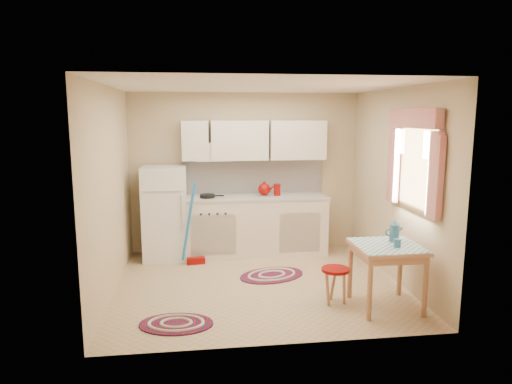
# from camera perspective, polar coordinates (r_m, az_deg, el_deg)

# --- Properties ---
(room_shell) EXTENTS (3.64, 3.60, 2.52)m
(room_shell) POSITION_cam_1_polar(r_m,az_deg,el_deg) (5.90, 1.53, 4.18)
(room_shell) COLOR tan
(room_shell) RESTS_ON ground
(fridge) EXTENTS (0.65, 0.60, 1.40)m
(fridge) POSITION_cam_1_polar(r_m,az_deg,el_deg) (6.98, -11.29, -2.60)
(fridge) COLOR white
(fridge) RESTS_ON ground
(broom) EXTENTS (0.29, 0.15, 1.20)m
(broom) POSITION_cam_1_polar(r_m,az_deg,el_deg) (6.65, -7.62, -4.00)
(broom) COLOR blue
(broom) RESTS_ON ground
(base_cabinets) EXTENTS (2.25, 0.60, 0.88)m
(base_cabinets) POSITION_cam_1_polar(r_m,az_deg,el_deg) (7.12, -0.33, -4.32)
(base_cabinets) COLOR silver
(base_cabinets) RESTS_ON ground
(countertop) EXTENTS (2.27, 0.62, 0.04)m
(countertop) POSITION_cam_1_polar(r_m,az_deg,el_deg) (7.03, -0.34, -0.68)
(countertop) COLOR #B2B0A9
(countertop) RESTS_ON base_cabinets
(frying_pan) EXTENTS (0.24, 0.24, 0.05)m
(frying_pan) POSITION_cam_1_polar(r_m,az_deg,el_deg) (6.92, -6.11, -0.51)
(frying_pan) COLOR black
(frying_pan) RESTS_ON countertop
(red_kettle) EXTENTS (0.26, 0.24, 0.21)m
(red_kettle) POSITION_cam_1_polar(r_m,az_deg,el_deg) (7.03, 1.04, 0.36)
(red_kettle) COLOR #820704
(red_kettle) RESTS_ON countertop
(red_canister) EXTENTS (0.10, 0.10, 0.16)m
(red_canister) POSITION_cam_1_polar(r_m,az_deg,el_deg) (7.07, 2.66, 0.19)
(red_canister) COLOR #820704
(red_canister) RESTS_ON countertop
(table) EXTENTS (0.72, 0.72, 0.72)m
(table) POSITION_cam_1_polar(r_m,az_deg,el_deg) (5.42, 15.93, -10.11)
(table) COLOR tan
(table) RESTS_ON ground
(stool) EXTENTS (0.36, 0.36, 0.42)m
(stool) POSITION_cam_1_polar(r_m,az_deg,el_deg) (5.44, 9.84, -11.46)
(stool) COLOR #820704
(stool) RESTS_ON ground
(coffee_pot) EXTENTS (0.15, 0.14, 0.27)m
(coffee_pot) POSITION_cam_1_polar(r_m,az_deg,el_deg) (5.43, 16.93, -4.63)
(coffee_pot) COLOR #285C7C
(coffee_pot) RESTS_ON table
(mug) EXTENTS (0.09, 0.09, 0.10)m
(mug) POSITION_cam_1_polar(r_m,az_deg,el_deg) (5.23, 17.25, -6.16)
(mug) COLOR #285C7C
(mug) RESTS_ON table
(rug_center) EXTENTS (1.05, 0.86, 0.02)m
(rug_center) POSITION_cam_1_polar(r_m,az_deg,el_deg) (6.29, 1.99, -10.35)
(rug_center) COLOR maroon
(rug_center) RESTS_ON ground
(rug_left) EXTENTS (0.83, 0.60, 0.02)m
(rug_left) POSITION_cam_1_polar(r_m,az_deg,el_deg) (5.00, -9.94, -15.93)
(rug_left) COLOR maroon
(rug_left) RESTS_ON ground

